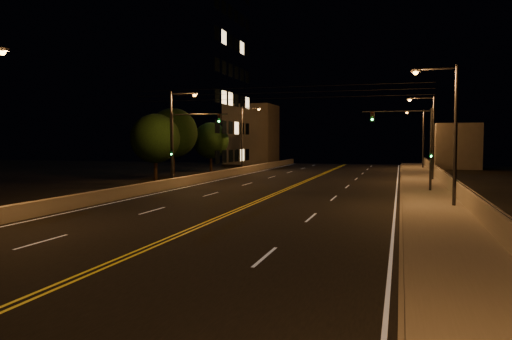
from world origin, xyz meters
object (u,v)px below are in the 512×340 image
(traffic_signal_right, at_px, (417,140))
(building_tower, at_px, (149,61))
(traffic_signal_left, at_px, (183,140))
(tree_0, at_px, (155,138))
(streetlight_3, at_px, (421,135))
(streetlight_6, at_px, (244,134))
(tree_2, at_px, (211,141))
(streetlight_5, at_px, (175,131))
(streetlight_2, at_px, (430,132))
(tree_1, at_px, (173,133))
(streetlight_1, at_px, (450,126))

(traffic_signal_right, relative_size, building_tower, 0.21)
(traffic_signal_left, xyz_separation_m, tree_0, (-5.73, 6.01, 0.19))
(streetlight_3, distance_m, streetlight_6, 24.80)
(tree_0, bearing_deg, streetlight_6, 72.23)
(streetlight_6, bearing_deg, tree_2, 165.30)
(traffic_signal_right, relative_size, tree_2, 1.00)
(streetlight_5, xyz_separation_m, traffic_signal_right, (19.92, -0.64, -0.77))
(streetlight_2, bearing_deg, tree_1, 175.37)
(streetlight_1, height_order, tree_0, streetlight_1)
(traffic_signal_left, height_order, tree_2, traffic_signal_left)
(streetlight_3, distance_m, traffic_signal_left, 38.85)
(traffic_signal_right, bearing_deg, streetlight_2, 82.49)
(streetlight_6, distance_m, tree_2, 5.19)
(streetlight_6, height_order, tree_0, streetlight_6)
(streetlight_1, height_order, tree_1, streetlight_1)
(traffic_signal_right, distance_m, tree_0, 25.30)
(streetlight_2, height_order, tree_2, streetlight_2)
(traffic_signal_right, height_order, tree_0, tree_0)
(tree_0, bearing_deg, tree_1, 102.37)
(streetlight_5, relative_size, streetlight_6, 1.00)
(streetlight_6, xyz_separation_m, building_tower, (-14.13, 2.15, 9.96))
(tree_0, bearing_deg, tree_2, 91.10)
(streetlight_2, height_order, building_tower, building_tower)
(streetlight_6, relative_size, building_tower, 0.27)
(traffic_signal_right, bearing_deg, building_tower, 146.30)
(streetlight_3, bearing_deg, streetlight_1, -90.00)
(streetlight_3, xyz_separation_m, tree_2, (-26.35, -11.25, -0.78))
(tree_0, xyz_separation_m, tree_1, (-1.62, 7.37, 0.66))
(building_tower, relative_size, tree_0, 4.61)
(building_tower, bearing_deg, streetlight_1, -41.54)
(traffic_signal_left, xyz_separation_m, tree_2, (-6.03, 21.85, -0.01))
(streetlight_3, bearing_deg, tree_2, -156.89)
(building_tower, bearing_deg, tree_1, -49.88)
(streetlight_1, distance_m, tree_1, 35.43)
(streetlight_2, height_order, streetlight_3, same)
(streetlight_2, bearing_deg, streetlight_1, -90.00)
(streetlight_1, distance_m, streetlight_5, 23.36)
(tree_2, bearing_deg, tree_1, -98.80)
(traffic_signal_right, relative_size, traffic_signal_left, 1.00)
(building_tower, bearing_deg, streetlight_2, -18.03)
(building_tower, xyz_separation_m, tree_0, (9.47, -16.69, -10.54))
(streetlight_3, xyz_separation_m, traffic_signal_right, (-1.47, -33.10, -0.77))
(traffic_signal_left, relative_size, tree_1, 0.83)
(tree_2, bearing_deg, traffic_signal_right, -41.29)
(building_tower, xyz_separation_m, tree_2, (9.16, -0.85, -10.74))
(streetlight_2, distance_m, tree_0, 26.55)
(streetlight_1, height_order, tree_2, streetlight_1)
(streetlight_1, xyz_separation_m, traffic_signal_left, (-20.32, 8.76, -0.77))
(streetlight_5, bearing_deg, streetlight_1, -23.72)
(tree_1, xyz_separation_m, tree_2, (1.31, 8.47, -0.86))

